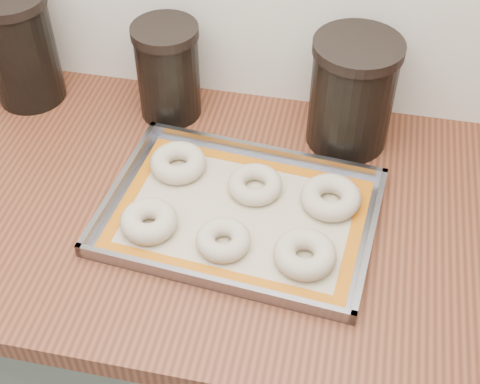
% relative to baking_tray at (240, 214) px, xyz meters
% --- Properties ---
extents(cabinet, '(3.00, 0.65, 0.86)m').
position_rel_baking_tray_xyz_m(cabinet, '(-0.12, 0.02, -0.48)').
color(cabinet, slate).
rests_on(cabinet, floor).
extents(countertop, '(3.06, 0.68, 0.04)m').
position_rel_baking_tray_xyz_m(countertop, '(-0.12, 0.02, -0.03)').
color(countertop, brown).
rests_on(countertop, cabinet).
extents(baking_tray, '(0.49, 0.37, 0.03)m').
position_rel_baking_tray_xyz_m(baking_tray, '(0.00, 0.00, 0.00)').
color(baking_tray, gray).
rests_on(baking_tray, countertop).
extents(baking_mat, '(0.44, 0.33, 0.00)m').
position_rel_baking_tray_xyz_m(baking_mat, '(0.00, 0.00, -0.00)').
color(baking_mat, '#C6B793').
rests_on(baking_mat, baking_tray).
extents(bagel_front_left, '(0.12, 0.12, 0.04)m').
position_rel_baking_tray_xyz_m(bagel_front_left, '(-0.14, -0.06, 0.02)').
color(bagel_front_left, beige).
rests_on(bagel_front_left, baking_mat).
extents(bagel_front_mid, '(0.10, 0.10, 0.03)m').
position_rel_baking_tray_xyz_m(bagel_front_mid, '(-0.01, -0.08, 0.01)').
color(bagel_front_mid, beige).
rests_on(bagel_front_mid, baking_mat).
extents(bagel_front_right, '(0.11, 0.11, 0.04)m').
position_rel_baking_tray_xyz_m(bagel_front_right, '(0.12, -0.08, 0.02)').
color(bagel_front_right, beige).
rests_on(bagel_front_right, baking_mat).
extents(bagel_back_left, '(0.12, 0.12, 0.04)m').
position_rel_baking_tray_xyz_m(bagel_back_left, '(-0.13, 0.09, 0.02)').
color(bagel_back_left, beige).
rests_on(bagel_back_left, baking_mat).
extents(bagel_back_mid, '(0.10, 0.10, 0.03)m').
position_rel_baking_tray_xyz_m(bagel_back_mid, '(0.01, 0.06, 0.01)').
color(bagel_back_mid, beige).
rests_on(bagel_back_mid, baking_mat).
extents(bagel_back_right, '(0.11, 0.11, 0.04)m').
position_rel_baking_tray_xyz_m(bagel_back_right, '(0.15, 0.06, 0.02)').
color(bagel_back_right, beige).
rests_on(bagel_back_right, baking_mat).
extents(canister_left, '(0.14, 0.14, 0.23)m').
position_rel_baking_tray_xyz_m(canister_left, '(-0.49, 0.25, 0.11)').
color(canister_left, black).
rests_on(canister_left, countertop).
extents(canister_mid, '(0.13, 0.13, 0.20)m').
position_rel_baking_tray_xyz_m(canister_mid, '(-0.20, 0.26, 0.09)').
color(canister_mid, black).
rests_on(canister_mid, countertop).
extents(canister_right, '(0.16, 0.16, 0.22)m').
position_rel_baking_tray_xyz_m(canister_right, '(0.16, 0.24, 0.10)').
color(canister_right, black).
rests_on(canister_right, countertop).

